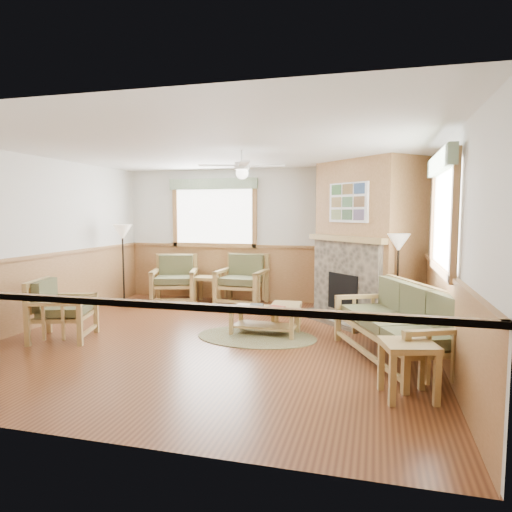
% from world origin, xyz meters
% --- Properties ---
extents(floor, '(6.00, 6.00, 0.01)m').
position_xyz_m(floor, '(0.00, 0.00, -0.01)').
color(floor, brown).
rests_on(floor, ground).
extents(ceiling, '(6.00, 6.00, 0.01)m').
position_xyz_m(ceiling, '(0.00, 0.00, 2.70)').
color(ceiling, white).
rests_on(ceiling, floor).
extents(wall_back, '(6.00, 0.02, 2.70)m').
position_xyz_m(wall_back, '(0.00, 3.00, 1.35)').
color(wall_back, silver).
rests_on(wall_back, floor).
extents(wall_front, '(6.00, 0.02, 2.70)m').
position_xyz_m(wall_front, '(0.00, -3.00, 1.35)').
color(wall_front, silver).
rests_on(wall_front, floor).
extents(wall_left, '(0.02, 6.00, 2.70)m').
position_xyz_m(wall_left, '(-3.00, 0.00, 1.35)').
color(wall_left, silver).
rests_on(wall_left, floor).
extents(wall_right, '(0.02, 6.00, 2.70)m').
position_xyz_m(wall_right, '(3.00, 0.00, 1.35)').
color(wall_right, silver).
rests_on(wall_right, floor).
extents(wainscot, '(6.00, 6.00, 1.10)m').
position_xyz_m(wainscot, '(0.00, 0.00, 0.55)').
color(wainscot, '#9E6F40').
rests_on(wainscot, floor).
extents(fireplace, '(3.11, 3.11, 2.70)m').
position_xyz_m(fireplace, '(2.05, 2.05, 1.35)').
color(fireplace, '#9E6F40').
rests_on(fireplace, floor).
extents(window_back, '(1.90, 0.16, 1.50)m').
position_xyz_m(window_back, '(-1.10, 2.96, 2.53)').
color(window_back, white).
rests_on(window_back, wall_back).
extents(window_right, '(0.16, 1.90, 1.50)m').
position_xyz_m(window_right, '(2.96, -0.20, 2.53)').
color(window_right, white).
rests_on(window_right, wall_right).
extents(ceiling_fan, '(1.59, 1.59, 0.36)m').
position_xyz_m(ceiling_fan, '(0.30, 0.30, 2.66)').
color(ceiling_fan, white).
rests_on(ceiling_fan, ceiling).
extents(sofa, '(2.19, 1.60, 0.93)m').
position_xyz_m(sofa, '(2.43, -0.33, 0.47)').
color(sofa, '#A7884E').
rests_on(sofa, floor).
extents(armchair_back_left, '(1.06, 1.06, 0.95)m').
position_xyz_m(armchair_back_left, '(-1.73, 2.33, 0.48)').
color(armchair_back_left, '#A7884E').
rests_on(armchair_back_left, floor).
extents(armchair_back_right, '(0.92, 0.92, 0.99)m').
position_xyz_m(armchair_back_right, '(-0.36, 2.49, 0.49)').
color(armchair_back_right, '#A7884E').
rests_on(armchair_back_right, floor).
extents(armchair_left, '(0.96, 0.96, 0.87)m').
position_xyz_m(armchair_left, '(-2.14, -0.52, 0.43)').
color(armchair_left, '#A7884E').
rests_on(armchair_left, floor).
extents(coffee_table, '(1.02, 0.55, 0.40)m').
position_xyz_m(coffee_table, '(0.60, 0.47, 0.20)').
color(coffee_table, '#A7884E').
rests_on(coffee_table, floor).
extents(end_table_chairs, '(0.50, 0.48, 0.52)m').
position_xyz_m(end_table_chairs, '(-1.11, 2.55, 0.26)').
color(end_table_chairs, '#A7884E').
rests_on(end_table_chairs, floor).
extents(end_table_sofa, '(0.60, 0.59, 0.56)m').
position_xyz_m(end_table_sofa, '(2.51, -1.46, 0.28)').
color(end_table_sofa, '#A7884E').
rests_on(end_table_sofa, floor).
extents(footstool, '(0.47, 0.47, 0.39)m').
position_xyz_m(footstool, '(0.83, 0.95, 0.19)').
color(footstool, '#A7884E').
rests_on(footstool, floor).
extents(braided_rug, '(2.33, 2.33, 0.01)m').
position_xyz_m(braided_rug, '(0.52, 0.27, 0.01)').
color(braided_rug, brown).
rests_on(braided_rug, floor).
extents(floor_lamp_left, '(0.39, 0.39, 1.59)m').
position_xyz_m(floor_lamp_left, '(-2.55, 1.79, 0.80)').
color(floor_lamp_left, black).
rests_on(floor_lamp_left, floor).
extents(floor_lamp_right, '(0.45, 0.45, 1.51)m').
position_xyz_m(floor_lamp_right, '(2.51, 1.13, 0.75)').
color(floor_lamp_right, black).
rests_on(floor_lamp_right, floor).
extents(book_red, '(0.31, 0.36, 0.03)m').
position_xyz_m(book_red, '(0.75, 0.42, 0.43)').
color(book_red, maroon).
rests_on(book_red, coffee_table).
extents(book_dark, '(0.24, 0.30, 0.03)m').
position_xyz_m(book_dark, '(0.45, 0.54, 0.42)').
color(book_dark, black).
rests_on(book_dark, coffee_table).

